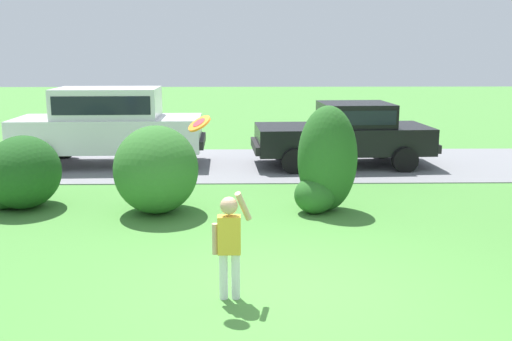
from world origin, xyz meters
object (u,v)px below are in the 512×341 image
parked_suv (109,122)px  parked_sedan (346,132)px  child_thrower (229,239)px  frisbee (199,124)px

parked_suv → parked_sedan: bearing=-1.6°
parked_sedan → child_thrower: 8.36m
parked_sedan → parked_suv: (-5.85, 0.16, 0.23)m
parked_suv → child_thrower: size_ratio=3.70×
parked_sedan → frisbee: (-2.99, -7.72, 1.16)m
parked_sedan → frisbee: bearing=-111.2°
parked_sedan → child_thrower: bearing=-108.6°
frisbee → parked_suv: bearing=109.9°
frisbee → child_thrower: bearing=-31.1°
parked_sedan → parked_suv: parked_suv is taller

